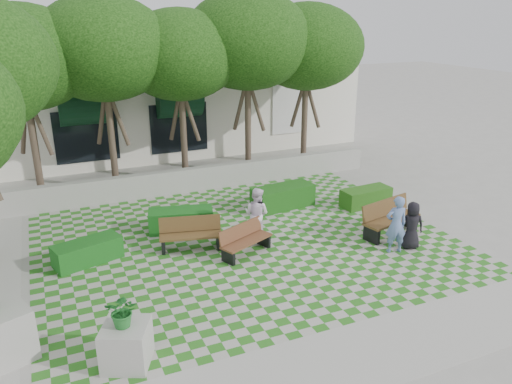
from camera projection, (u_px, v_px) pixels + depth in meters
name	position (u px, v px, depth m)	size (l,w,h in m)	color
ground	(261.00, 258.00, 14.06)	(90.00, 90.00, 0.00)	gray
lawn	(247.00, 243.00, 14.92)	(12.00, 12.00, 0.00)	#2B721E
sidewalk_south	(357.00, 357.00, 10.01)	(16.00, 2.00, 0.01)	#9E9B93
retaining_wall	(195.00, 179.00, 19.25)	(15.00, 0.36, 0.90)	#9E9B93
bench_east	(390.00, 218.00, 15.40)	(2.14, 1.13, 1.07)	#4F371B
bench_mid	(245.00, 240.00, 14.15)	(1.74, 1.17, 0.87)	#58331E
bench_west	(191.00, 234.00, 14.46)	(1.87, 1.00, 0.94)	#4F371B
hedge_east	(366.00, 197.00, 17.74)	(1.83, 0.73, 0.64)	#204F15
hedge_midright	(283.00, 197.00, 17.57)	(2.21, 0.88, 0.77)	#174B14
hedge_midleft	(181.00, 220.00, 15.71)	(1.99, 0.80, 0.70)	#155019
hedge_west	(88.00, 252.00, 13.70)	(1.81, 0.72, 0.63)	#154F18
planter_front	(126.00, 336.00, 9.62)	(1.15, 1.15, 1.54)	#9E9B93
person_blue	(396.00, 225.00, 14.12)	(0.62, 0.41, 1.71)	#657EB8
person_dark	(412.00, 225.00, 14.41)	(0.69, 0.45, 1.42)	black
person_white	(257.00, 214.00, 14.94)	(0.80, 0.62, 1.65)	white
tree_row	(138.00, 54.00, 16.72)	(17.70, 13.40, 7.41)	#47382B
building	(166.00, 94.00, 25.68)	(18.00, 8.92, 5.15)	white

